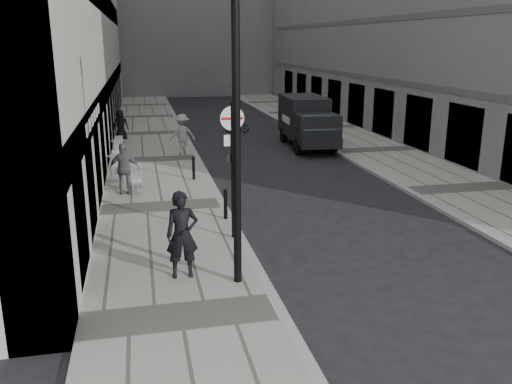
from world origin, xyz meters
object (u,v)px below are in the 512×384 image
lamppost (236,115)px  cyclist (236,122)px  walking_man (182,235)px  panel_van (307,119)px  sign_post (233,153)px

lamppost → cyclist: lamppost is taller
lamppost → cyclist: size_ratio=4.19×
walking_man → cyclist: 21.42m
lamppost → panel_van: bearing=67.5°
panel_van → walking_man: bearing=-113.7°
sign_post → cyclist: sign_post is taller
sign_post → cyclist: (3.43, 18.49, -1.89)m
walking_man → cyclist: bearing=75.8°
panel_van → cyclist: (-2.78, 5.41, -0.82)m
walking_man → lamppost: lamppost is taller
panel_van → cyclist: 6.14m
cyclist → panel_van: bearing=-43.3°
sign_post → cyclist: 18.90m
walking_man → lamppost: size_ratio=0.30×
sign_post → panel_van: (6.21, 13.08, -1.07)m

